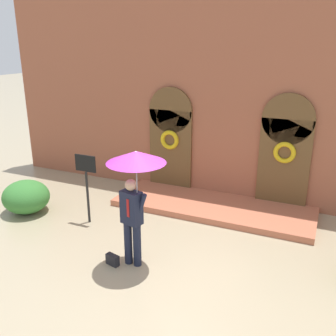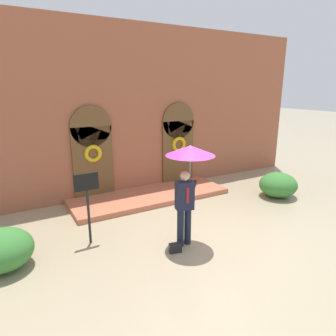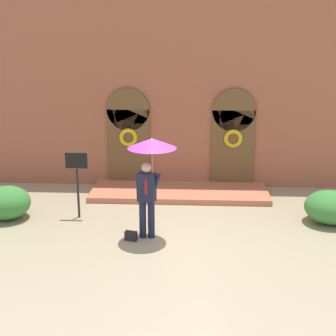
{
  "view_description": "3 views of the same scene",
  "coord_description": "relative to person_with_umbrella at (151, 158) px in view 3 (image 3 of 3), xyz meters",
  "views": [
    {
      "loc": [
        2.63,
        -5.71,
        4.2
      ],
      "look_at": [
        -0.61,
        1.52,
        1.54
      ],
      "focal_mm": 40.0,
      "sensor_mm": 36.0,
      "label": 1
    },
    {
      "loc": [
        -4.13,
        -5.39,
        3.59
      ],
      "look_at": [
        -0.1,
        1.68,
        1.38
      ],
      "focal_mm": 32.0,
      "sensor_mm": 36.0,
      "label": 2
    },
    {
      "loc": [
        0.36,
        -10.12,
        4.5
      ],
      "look_at": [
        -0.25,
        1.39,
        1.28
      ],
      "focal_mm": 50.0,
      "sensor_mm": 36.0,
      "label": 3
    }
  ],
  "objects": [
    {
      "name": "building_facade",
      "position": [
        0.56,
        4.22,
        0.77
      ],
      "size": [
        14.0,
        2.3,
        5.6
      ],
      "color": "#9E563D",
      "rests_on": "ground"
    },
    {
      "name": "sign_post",
      "position": [
        -1.98,
        1.17,
        -0.75
      ],
      "size": [
        0.56,
        0.06,
        1.72
      ],
      "color": "black",
      "rests_on": "ground"
    },
    {
      "name": "person_with_umbrella",
      "position": [
        0.0,
        0.0,
        0.0
      ],
      "size": [
        1.1,
        1.1,
        2.36
      ],
      "color": "#191E33",
      "rests_on": "ground"
    },
    {
      "name": "shrub_left",
      "position": [
        -3.81,
        1.0,
        -1.49
      ],
      "size": [
        1.21,
        1.16,
        0.85
      ],
      "primitive_type": "ellipsoid",
      "color": "#387A33",
      "rests_on": "ground"
    },
    {
      "name": "ground_plane",
      "position": [
        0.56,
        0.07,
        -1.91
      ],
      "size": [
        80.0,
        80.0,
        0.0
      ],
      "primitive_type": "plane",
      "color": "tan"
    },
    {
      "name": "shrub_right",
      "position": [
        4.39,
        1.14,
        -1.5
      ],
      "size": [
        1.26,
        1.22,
        0.82
      ],
      "primitive_type": "ellipsoid",
      "color": "#387A33",
      "rests_on": "ground"
    },
    {
      "name": "handbag",
      "position": [
        -0.45,
        -0.2,
        -1.8
      ],
      "size": [
        0.3,
        0.18,
        0.22
      ],
      "primitive_type": "cube",
      "rotation": [
        0.0,
        0.0,
        -0.24
      ],
      "color": "black",
      "rests_on": "ground"
    }
  ]
}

